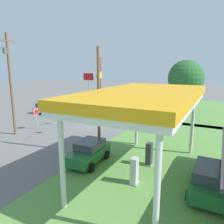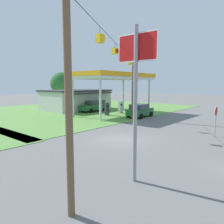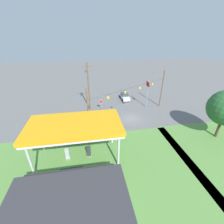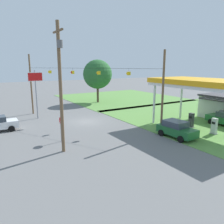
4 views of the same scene
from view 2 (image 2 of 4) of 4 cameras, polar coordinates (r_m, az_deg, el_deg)
name	(u,v)px [view 2 (image 2 of 4)]	position (r m, az deg, el deg)	size (l,w,h in m)	color
ground_plane	(119,139)	(17.17, 1.96, -7.19)	(160.00, 160.00, 0.00)	slate
grass_verge_station_corner	(83,109)	(38.68, -7.52, 0.88)	(36.00, 28.00, 0.04)	#5B8E42
gas_station_canopy	(114,77)	(30.92, 0.50, 9.21)	(12.15, 6.37, 5.84)	silver
gas_station_store	(76,100)	(37.49, -9.32, 3.21)	(10.86, 7.37, 3.35)	silver
fuel_pump_near	(107,109)	(29.96, -1.38, 0.68)	(0.71, 0.56, 1.77)	gray
fuel_pump_far	(120,108)	(32.25, 2.22, 1.15)	(0.71, 0.56, 1.77)	gray
car_at_pumps_front	(140,110)	(28.61, 7.26, 0.42)	(4.18, 2.26, 1.74)	#1E602D
car_at_pumps_rear	(94,106)	(34.28, -4.60, 1.62)	(4.88, 2.17, 1.77)	#1E602D
stop_sign_roadside	(216,115)	(19.57, 25.49, -0.70)	(0.80, 0.08, 2.50)	#99999E
stop_sign_overhead	(136,73)	(9.39, 6.40, 9.98)	(0.22, 1.97, 6.71)	gray
signal_span_gantry	(120,76)	(16.63, 2.06, 9.32)	(17.78, 10.24, 8.96)	brown
tree_behind_station	(62,83)	(44.60, -13.01, 7.28)	(4.45, 4.45, 6.67)	#4C3828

